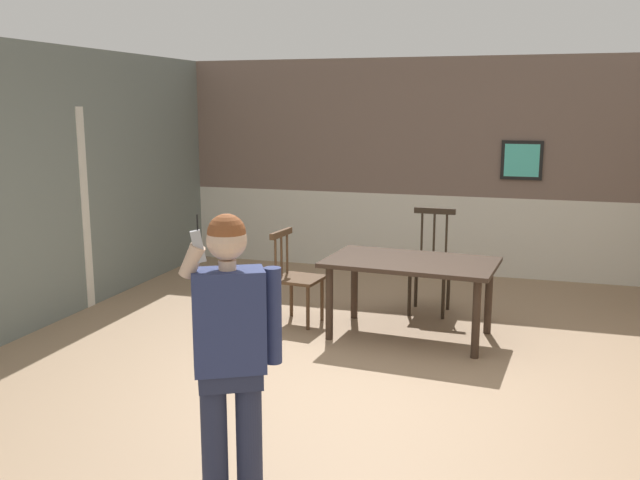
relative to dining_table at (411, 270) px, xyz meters
name	(u,v)px	position (x,y,z in m)	size (l,w,h in m)	color
ground_plane	(361,375)	(-0.20, -1.07, -0.63)	(8.17, 8.17, 0.00)	#9E7F60
room_back_partition	(433,171)	(-0.20, 2.65, 0.66)	(6.57, 0.17, 2.69)	#756056
room_left_partition	(8,192)	(-3.49, -1.06, 0.71)	(0.13, 7.43, 2.69)	slate
dining_table	(411,270)	(0.00, 0.00, 0.00)	(1.59, 1.02, 0.73)	#38281E
chair_near_window	(296,277)	(-1.15, 0.09, -0.18)	(0.47, 0.47, 0.91)	#513823
chair_by_doorway	(431,265)	(0.06, 0.84, -0.14)	(0.44, 0.44, 1.07)	#2D2319
person_figure	(231,346)	(-0.41, -3.05, 0.26)	(0.47, 0.35, 1.59)	#282E49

